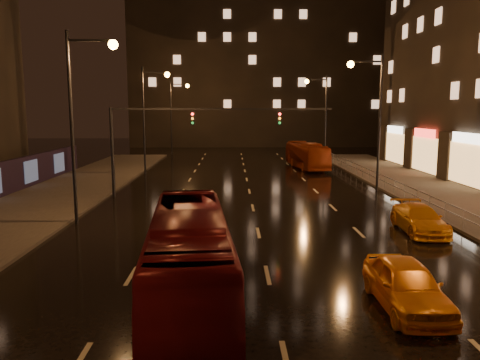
% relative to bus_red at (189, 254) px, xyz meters
% --- Properties ---
extents(ground, '(140.00, 140.00, 0.00)m').
position_rel_bus_red_xyz_m(ground, '(2.68, 18.00, -1.44)').
color(ground, black).
rests_on(ground, ground).
extents(sidewalk_left, '(7.00, 70.00, 0.15)m').
position_rel_bus_red_xyz_m(sidewalk_left, '(-10.82, 13.00, -1.36)').
color(sidewalk_left, '#38332D').
rests_on(sidewalk_left, ground).
extents(sidewalk_right, '(7.00, 70.00, 0.15)m').
position_rel_bus_red_xyz_m(sidewalk_right, '(16.18, 13.00, -1.36)').
color(sidewalk_right, '#38332D').
rests_on(sidewalk_right, ground).
extents(building_distant, '(44.00, 16.00, 36.00)m').
position_rel_bus_red_xyz_m(building_distant, '(6.68, 70.00, 16.56)').
color(building_distant, black).
rests_on(building_distant, ground).
extents(traffic_signal, '(15.31, 0.32, 6.20)m').
position_rel_bus_red_xyz_m(traffic_signal, '(-2.38, 18.00, 3.30)').
color(traffic_signal, black).
rests_on(traffic_signal, ground).
extents(railing_right, '(0.05, 56.00, 1.00)m').
position_rel_bus_red_xyz_m(railing_right, '(12.88, 16.00, -0.54)').
color(railing_right, '#99999E').
rests_on(railing_right, sidewalk_right).
extents(bus_red, '(3.34, 10.48, 2.87)m').
position_rel_bus_red_xyz_m(bus_red, '(0.00, 0.00, 0.00)').
color(bus_red, '#5C0D11').
rests_on(bus_red, ground).
extents(bus_curb, '(3.33, 9.86, 2.69)m').
position_rel_bus_red_xyz_m(bus_curb, '(9.18, 34.00, -0.09)').
color(bus_curb, '#96310F').
rests_on(bus_curb, ground).
extents(taxi_near, '(1.77, 4.38, 1.49)m').
position_rel_bus_red_xyz_m(taxi_near, '(6.68, -1.00, -0.69)').
color(taxi_near, orange).
rests_on(taxi_near, ground).
extents(taxi_far, '(2.00, 4.63, 1.33)m').
position_rel_bus_red_xyz_m(taxi_far, '(10.68, 8.00, -0.77)').
color(taxi_far, orange).
rests_on(taxi_far, ground).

